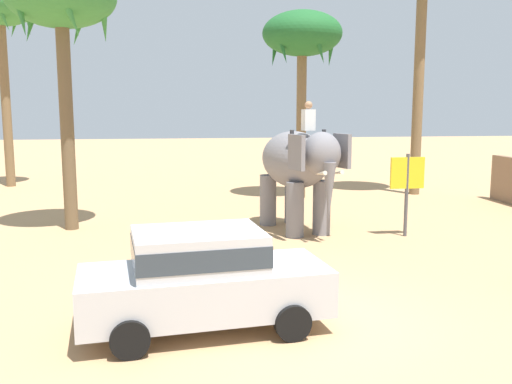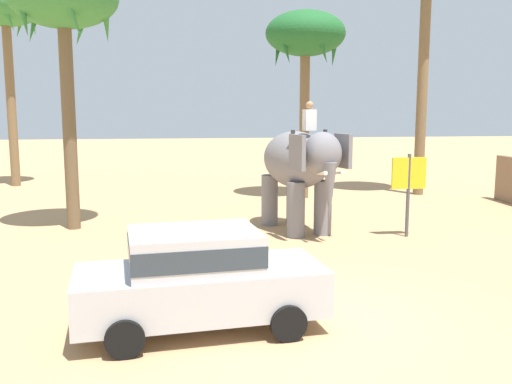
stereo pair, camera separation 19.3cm
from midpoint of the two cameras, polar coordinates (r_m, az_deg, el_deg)
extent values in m
plane|color=tan|center=(10.15, 4.40, -12.87)|extent=(120.00, 120.00, 0.00)
cube|color=#B7BABF|center=(9.61, -5.79, -9.83)|extent=(4.26, 2.15, 0.76)
cube|color=#B7BABF|center=(9.40, -6.46, -5.81)|extent=(2.26, 1.78, 0.64)
cube|color=#2D3842|center=(9.40, -6.46, -5.81)|extent=(2.28, 1.81, 0.35)
cylinder|color=black|center=(10.77, 0.29, -9.87)|extent=(0.62, 0.25, 0.60)
cylinder|color=black|center=(9.24, 3.13, -13.07)|extent=(0.62, 0.25, 0.60)
cylinder|color=black|center=(10.43, -13.56, -10.73)|extent=(0.62, 0.25, 0.60)
cylinder|color=black|center=(8.84, -13.26, -14.32)|extent=(0.62, 0.25, 0.60)
ellipsoid|color=slate|center=(17.05, 3.56, 3.31)|extent=(2.34, 3.41, 1.70)
cylinder|color=slate|center=(16.63, 6.32, -1.57)|extent=(0.52, 0.52, 1.60)
cylinder|color=slate|center=(16.22, 3.62, -1.79)|extent=(0.52, 0.52, 1.60)
cylinder|color=slate|center=(18.24, 3.44, -0.63)|extent=(0.52, 0.52, 1.60)
cylinder|color=slate|center=(17.87, 0.92, -0.81)|extent=(0.52, 0.52, 1.60)
ellipsoid|color=slate|center=(15.60, 6.28, 3.88)|extent=(1.32, 1.25, 1.20)
cube|color=slate|center=(16.05, 8.35, 4.15)|extent=(0.32, 0.80, 0.96)
cube|color=slate|center=(15.34, 3.75, 4.03)|extent=(0.32, 0.80, 0.96)
cone|color=slate|center=(15.33, 7.05, 0.02)|extent=(0.44, 0.44, 1.60)
cone|color=beige|center=(15.44, 7.82, 1.94)|extent=(0.26, 0.57, 0.21)
cone|color=beige|center=(15.17, 6.14, 1.86)|extent=(0.26, 0.57, 0.21)
cube|color=white|center=(16.23, 4.97, 7.27)|extent=(0.39, 0.32, 0.60)
sphere|color=#A87A56|center=(16.23, 4.99, 8.75)|extent=(0.22, 0.22, 0.22)
cylinder|color=#333338|center=(16.50, 6.55, 5.36)|extent=(0.12, 0.12, 0.55)
cylinder|color=#333338|center=(16.01, 3.30, 5.30)|extent=(0.12, 0.12, 0.55)
cylinder|color=brown|center=(17.94, -18.90, 6.95)|extent=(0.40, 0.40, 6.70)
cone|color=#337A38|center=(17.97, -15.45, 16.86)|extent=(0.40, 0.92, 1.64)
cone|color=#337A38|center=(19.20, -17.59, 16.22)|extent=(0.91, 0.57, 1.67)
cone|color=#337A38|center=(19.02, -21.96, 16.08)|extent=(0.73, 0.83, 1.69)
cone|color=#337A38|center=(17.66, -23.05, 16.66)|extent=(0.73, 0.83, 1.69)
cone|color=#337A38|center=(16.97, -18.84, 17.23)|extent=(0.91, 0.57, 1.67)
cylinder|color=brown|center=(25.07, 15.91, 10.70)|extent=(0.43, 0.43, 9.58)
cylinder|color=brown|center=(29.04, -24.16, 8.47)|extent=(0.42, 0.42, 8.09)
ellipsoid|color=#337A38|center=(29.39, -24.69, 16.77)|extent=(3.20, 3.20, 1.80)
cone|color=#337A38|center=(29.03, -22.26, 16.02)|extent=(0.40, 0.92, 1.64)
cone|color=#337A38|center=(30.32, -23.31, 15.61)|extent=(0.91, 0.57, 1.67)
cone|color=#337A38|center=(28.13, -24.53, 16.15)|extent=(0.91, 0.57, 1.67)
cylinder|color=brown|center=(23.26, 4.35, 7.32)|extent=(0.40, 0.40, 6.44)
ellipsoid|color=#1E5B28|center=(23.44, 4.45, 15.70)|extent=(3.20, 3.20, 1.80)
cone|color=#1E5B28|center=(23.67, 7.36, 14.37)|extent=(0.40, 0.92, 1.64)
cone|color=#1E5B28|center=(24.57, 4.70, 14.19)|extent=(0.91, 0.57, 1.67)
cone|color=#1E5B28|center=(23.88, 1.70, 14.38)|extent=(0.73, 0.83, 1.69)
cone|color=#1E5B28|center=(22.50, 2.36, 14.74)|extent=(0.73, 0.83, 1.69)
cone|color=#1E5B28|center=(22.36, 6.07, 14.74)|extent=(0.91, 0.57, 1.67)
cylinder|color=#4C4C51|center=(16.77, 14.66, -0.32)|extent=(0.10, 0.10, 2.40)
cube|color=yellow|center=(16.69, 14.74, 1.88)|extent=(1.00, 0.08, 0.90)
camera|label=1|loc=(0.10, -90.39, -0.06)|focal=39.55mm
camera|label=2|loc=(0.10, 89.61, 0.06)|focal=39.55mm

